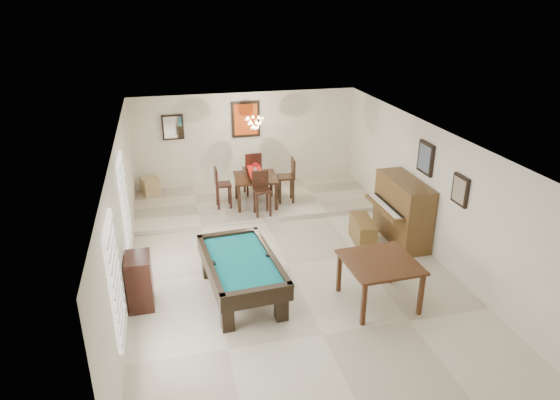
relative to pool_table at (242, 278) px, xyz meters
name	(u,v)px	position (x,y,z in m)	size (l,w,h in m)	color
ground_plane	(287,265)	(1.05, 0.87, -0.37)	(6.00, 9.00, 0.02)	beige
wall_back	(246,141)	(1.05, 5.37, 0.94)	(6.00, 0.04, 2.60)	silver
wall_front	(392,364)	(1.05, -3.63, 0.94)	(6.00, 0.04, 2.60)	silver
wall_left	(122,220)	(-1.95, 0.87, 0.94)	(0.04, 9.00, 2.60)	silver
wall_right	(432,191)	(4.05, 0.87, 0.94)	(0.04, 9.00, 2.60)	silver
ceiling	(288,138)	(1.05, 0.87, 2.24)	(6.00, 9.00, 0.04)	white
dining_step	(256,201)	(1.05, 4.12, -0.30)	(6.00, 2.50, 0.12)	beige
window_left_front	(115,280)	(-1.92, -1.33, 1.04)	(0.06, 1.00, 1.70)	white
window_left_rear	(125,202)	(-1.92, 1.47, 1.04)	(0.06, 1.00, 1.70)	white
pool_table	(242,278)	(0.00, 0.00, 0.00)	(1.17, 2.17, 0.72)	black
square_table	(379,282)	(2.25, -0.74, 0.05)	(1.18, 1.18, 0.82)	#351B0D
upright_piano	(396,211)	(3.57, 1.38, 0.33)	(0.92, 1.65, 1.38)	brown
piano_bench	(363,231)	(2.86, 1.42, -0.09)	(0.38, 0.97, 0.54)	brown
apothecary_chest	(140,281)	(-1.72, 0.14, 0.11)	(0.42, 0.62, 0.94)	black
dining_table	(256,188)	(0.99, 3.78, 0.18)	(1.02, 1.02, 0.85)	black
flower_vase	(255,167)	(0.99, 3.78, 0.72)	(0.14, 0.14, 0.24)	#B00F1A
dining_chair_south	(262,194)	(1.02, 3.11, 0.28)	(0.39, 0.39, 1.05)	black
dining_chair_north	(252,173)	(1.03, 4.50, 0.33)	(0.42, 0.42, 1.14)	black
dining_chair_west	(223,188)	(0.20, 3.79, 0.26)	(0.37, 0.37, 1.00)	black
dining_chair_east	(286,180)	(1.75, 3.78, 0.31)	(0.41, 0.41, 1.11)	black
corner_bench	(150,186)	(-1.55, 5.04, -0.02)	(0.40, 0.50, 0.45)	tan
chandelier	(254,119)	(1.05, 4.07, 1.84)	(0.44, 0.44, 0.60)	#FFE5B2
back_painting	(246,119)	(1.05, 5.33, 1.54)	(0.75, 0.06, 0.95)	#D84C14
back_mirror	(173,127)	(-0.85, 5.33, 1.44)	(0.55, 0.06, 0.65)	white
right_picture_upper	(426,158)	(4.01, 1.17, 1.54)	(0.06, 0.55, 0.65)	slate
right_picture_lower	(460,190)	(4.01, -0.13, 1.34)	(0.06, 0.45, 0.55)	gray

